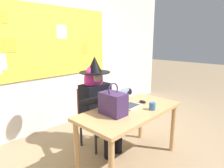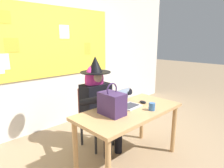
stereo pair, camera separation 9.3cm
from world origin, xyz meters
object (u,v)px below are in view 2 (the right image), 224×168
object	(u,v)px
chair_at_desk	(94,113)
person_costumed	(98,98)
desk_main	(130,117)
coffee_mug	(152,107)
computer_mouse	(143,102)
laptop	(127,102)
handbag	(112,103)

from	to	relation	value
chair_at_desk	person_costumed	bearing A→B (deg)	-0.91
chair_at_desk	desk_main	bearing A→B (deg)	2.05
chair_at_desk	coffee_mug	distance (m)	0.97
chair_at_desk	computer_mouse	bearing A→B (deg)	27.26
desk_main	laptop	distance (m)	0.21
chair_at_desk	person_costumed	distance (m)	0.30
desk_main	handbag	bearing A→B (deg)	171.64
computer_mouse	coffee_mug	distance (m)	0.28
desk_main	chair_at_desk	bearing A→B (deg)	91.96
person_costumed	handbag	size ratio (longest dim) A/B	3.61
coffee_mug	chair_at_desk	bearing A→B (deg)	102.52
chair_at_desk	handbag	bearing A→B (deg)	-20.49
person_costumed	laptop	xyz separation A→B (m)	(0.10, -0.46, 0.02)
handbag	coffee_mug	distance (m)	0.52
chair_at_desk	computer_mouse	world-z (taller)	chair_at_desk
coffee_mug	person_costumed	bearing A→B (deg)	104.56
desk_main	person_costumed	world-z (taller)	person_costumed
computer_mouse	coffee_mug	world-z (taller)	coffee_mug
laptop	coffee_mug	xyz separation A→B (m)	(0.10, -0.32, -0.00)
computer_mouse	handbag	xyz separation A→B (m)	(-0.59, 0.00, 0.12)
desk_main	laptop	size ratio (longest dim) A/B	4.87
computer_mouse	handbag	world-z (taller)	handbag
person_costumed	computer_mouse	size ratio (longest dim) A/B	13.12
desk_main	chair_at_desk	distance (m)	0.72
desk_main	computer_mouse	distance (m)	0.34
chair_at_desk	computer_mouse	size ratio (longest dim) A/B	8.58
person_costumed	handbag	xyz separation A→B (m)	(-0.25, -0.54, 0.10)
chair_at_desk	computer_mouse	distance (m)	0.79
desk_main	computer_mouse	world-z (taller)	computer_mouse
chair_at_desk	computer_mouse	xyz separation A→B (m)	(0.34, -0.66, 0.26)
desk_main	coffee_mug	xyz separation A→B (m)	(0.18, -0.20, 0.14)
desk_main	handbag	distance (m)	0.36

